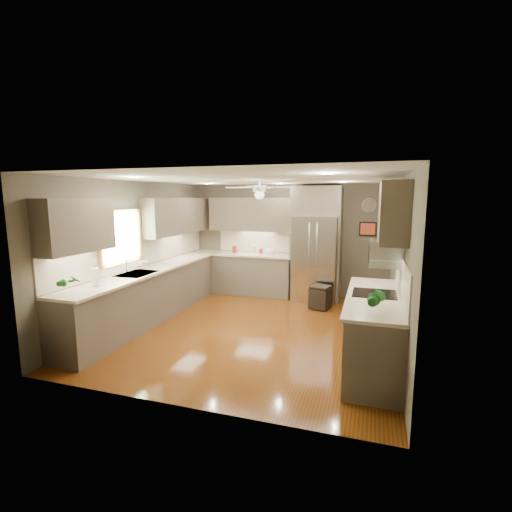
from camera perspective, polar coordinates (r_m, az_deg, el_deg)
The scene contains 27 objects.
floor at distance 6.44m, azimuth -0.27°, elevation -11.11°, with size 5.00×5.00×0.00m, color #4D240A.
ceiling at distance 6.05m, azimuth -0.29°, elevation 11.73°, with size 5.00×5.00×0.00m, color white.
wall_back at distance 8.51m, azimuth 4.87°, elevation 2.47°, with size 4.50×4.50×0.00m, color brown.
wall_front at distance 3.86m, azimuth -11.74°, elevation -5.60°, with size 4.50×4.50×0.00m, color brown.
wall_left at distance 7.13m, azimuth -17.77°, elevation 0.81°, with size 5.00×5.00×0.00m, color brown.
wall_right at distance 5.85m, azimuth 21.21°, elevation -1.09°, with size 5.00×5.00×0.00m, color brown.
canister_a at distance 8.61m, azimuth -3.33°, elevation 1.02°, with size 0.10×0.10×0.16m, color maroon.
canister_c at distance 8.50m, azimuth -0.39°, elevation 1.00°, with size 0.12×0.12×0.19m, color beige.
canister_d at distance 8.45m, azimuth 0.76°, elevation 0.75°, with size 0.08×0.08×0.12m, color maroon.
soap_bottle at distance 7.00m, azimuth -16.93°, elevation -1.06°, with size 0.09×0.09×0.20m, color white.
potted_plant_left at distance 5.52m, azimuth -26.77°, elevation -3.53°, with size 0.18×0.12×0.33m, color #18541D.
potted_plant_right at distance 4.30m, azimuth 18.09°, elevation -6.30°, with size 0.19×0.15×0.34m, color #18541D.
bowl at distance 8.33m, azimuth 2.10°, elevation 0.40°, with size 0.24×0.24×0.06m, color beige.
left_run at distance 7.23m, azimuth -14.87°, elevation -5.13°, with size 0.65×4.70×1.45m.
back_run at distance 8.54m, azimuth -0.39°, elevation -2.68°, with size 1.85×0.65×1.45m.
uppers at distance 6.97m, azimuth -4.33°, elevation 6.17°, with size 4.50×4.70×0.95m.
window at distance 6.68m, azimuth -20.15°, elevation 2.76°, with size 0.05×1.12×0.92m.
sink at distance 6.60m, azimuth -17.86°, elevation -2.84°, with size 0.50×0.70×0.32m.
refrigerator at distance 8.06m, azimuth 9.19°, elevation 1.58°, with size 1.06×0.75×2.45m.
right_run at distance 5.25m, azimuth 17.71°, elevation -10.66°, with size 0.70×2.20×1.45m.
microwave at distance 5.26m, azimuth 19.28°, elevation 0.49°, with size 0.43×0.55×0.34m.
ceiling_fan at distance 6.33m, azimuth 0.55°, elevation 10.08°, with size 1.18×1.18×0.32m.
recessed_lights at distance 6.44m, azimuth 0.47°, elevation 11.50°, with size 2.84×3.14×0.01m.
wall_clock at distance 8.24m, azimuth 16.98°, elevation 7.48°, with size 0.30×0.03×0.30m.
framed_print at distance 8.26m, azimuth 16.82°, elevation 4.01°, with size 0.36×0.03×0.30m.
stool at distance 7.56m, azimuth 9.86°, elevation -6.27°, with size 0.44×0.44×0.45m.
paper_towel at distance 5.82m, azimuth -23.48°, elevation -2.97°, with size 0.11×0.11×0.28m.
Camera 1 is at (1.85, -5.75, 2.21)m, focal length 26.00 mm.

